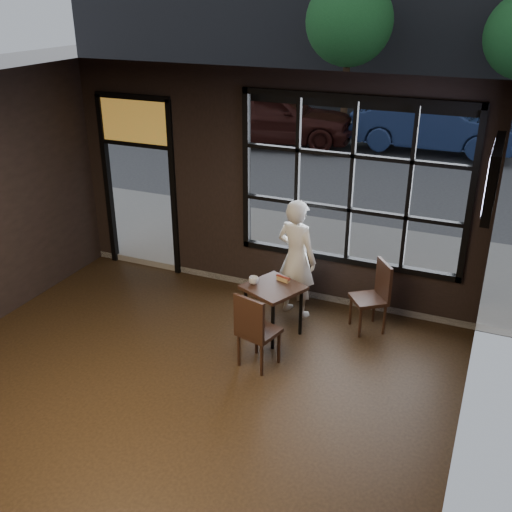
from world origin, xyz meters
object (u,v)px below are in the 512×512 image
at_px(cafe_table, 273,310).
at_px(chair_near, 259,329).
at_px(navy_car, 434,124).
at_px(man, 296,258).

distance_m(cafe_table, chair_near, 0.73).
relative_size(cafe_table, navy_car, 0.16).
height_order(cafe_table, man, man).
height_order(chair_near, navy_car, navy_car).
distance_m(cafe_table, navy_car, 10.30).
relative_size(chair_near, man, 0.59).
xyz_separation_m(cafe_table, navy_car, (0.50, 10.27, 0.46)).
height_order(chair_near, man, man).
bearing_deg(navy_car, cafe_table, 176.46).
bearing_deg(man, chair_near, 108.31).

